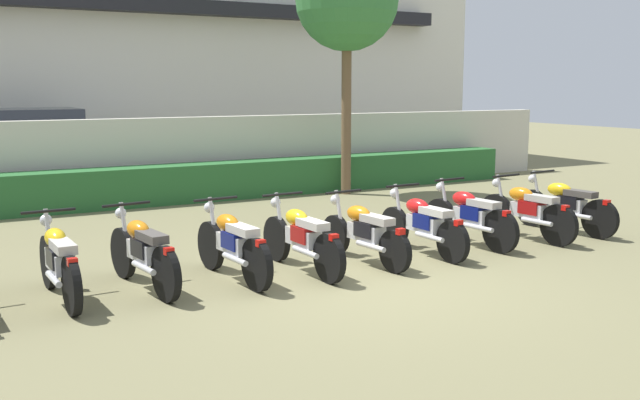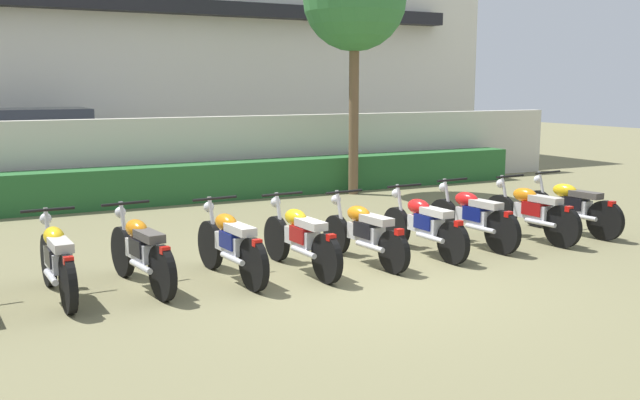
% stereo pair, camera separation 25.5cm
% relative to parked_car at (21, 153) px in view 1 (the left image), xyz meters
% --- Properties ---
extents(ground, '(60.00, 60.00, 0.00)m').
position_rel_parked_car_xyz_m(ground, '(2.82, -9.40, -0.94)').
color(ground, olive).
extents(building, '(21.51, 6.50, 8.19)m').
position_rel_parked_car_xyz_m(building, '(2.82, 4.67, 3.16)').
color(building, silver).
rests_on(building, ground).
extents(compound_wall, '(20.44, 0.30, 1.71)m').
position_rel_parked_car_xyz_m(compound_wall, '(2.82, -1.68, -0.08)').
color(compound_wall, beige).
rests_on(compound_wall, ground).
extents(hedge_row, '(16.35, 0.70, 0.78)m').
position_rel_parked_car_xyz_m(hedge_row, '(2.82, -2.38, -0.55)').
color(hedge_row, '#28602D').
rests_on(hedge_row, ground).
extents(parked_car, '(4.53, 2.13, 1.89)m').
position_rel_parked_car_xyz_m(parked_car, '(0.00, 0.00, 0.00)').
color(parked_car, silver).
rests_on(parked_car, ground).
extents(tree_near_inspector, '(2.22, 2.22, 5.32)m').
position_rel_parked_car_xyz_m(tree_near_inspector, '(6.32, -3.05, 3.24)').
color(tree_near_inspector, brown).
rests_on(tree_near_inspector, ground).
extents(motorcycle_in_row_1, '(0.60, 1.85, 0.97)m').
position_rel_parked_car_xyz_m(motorcycle_in_row_1, '(-0.64, -8.37, -0.48)').
color(motorcycle_in_row_1, black).
rests_on(motorcycle_in_row_1, ground).
extents(motorcycle_in_row_2, '(0.60, 1.91, 0.98)m').
position_rel_parked_car_xyz_m(motorcycle_in_row_2, '(0.31, -8.37, -0.48)').
color(motorcycle_in_row_2, black).
rests_on(motorcycle_in_row_2, ground).
extents(motorcycle_in_row_3, '(0.60, 1.88, 0.98)m').
position_rel_parked_car_xyz_m(motorcycle_in_row_3, '(1.39, -8.49, -0.48)').
color(motorcycle_in_row_3, black).
rests_on(motorcycle_in_row_3, ground).
extents(motorcycle_in_row_4, '(0.60, 1.96, 0.97)m').
position_rel_parked_car_xyz_m(motorcycle_in_row_4, '(2.32, -8.55, -0.48)').
color(motorcycle_in_row_4, black).
rests_on(motorcycle_in_row_4, ground).
extents(motorcycle_in_row_5, '(0.60, 1.86, 0.94)m').
position_rel_parked_car_xyz_m(motorcycle_in_row_5, '(3.27, -8.56, -0.50)').
color(motorcycle_in_row_5, black).
rests_on(motorcycle_in_row_5, ground).
extents(motorcycle_in_row_6, '(0.60, 1.88, 0.95)m').
position_rel_parked_car_xyz_m(motorcycle_in_row_6, '(4.28, -8.52, -0.49)').
color(motorcycle_in_row_6, black).
rests_on(motorcycle_in_row_6, ground).
extents(motorcycle_in_row_7, '(0.60, 1.87, 0.97)m').
position_rel_parked_car_xyz_m(motorcycle_in_row_7, '(5.23, -8.42, -0.48)').
color(motorcycle_in_row_7, black).
rests_on(motorcycle_in_row_7, ground).
extents(motorcycle_in_row_8, '(0.60, 1.86, 0.98)m').
position_rel_parked_car_xyz_m(motorcycle_in_row_8, '(6.31, -8.52, -0.48)').
color(motorcycle_in_row_8, black).
rests_on(motorcycle_in_row_8, ground).
extents(motorcycle_in_row_9, '(0.60, 1.93, 0.97)m').
position_rel_parked_car_xyz_m(motorcycle_in_row_9, '(7.26, -8.42, -0.48)').
color(motorcycle_in_row_9, black).
rests_on(motorcycle_in_row_9, ground).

